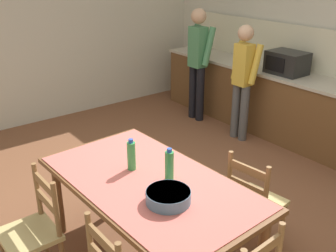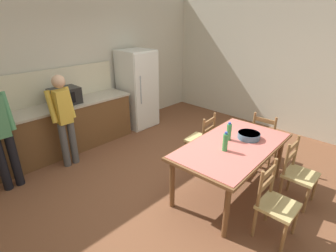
{
  "view_description": "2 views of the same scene",
  "coord_description": "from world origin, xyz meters",
  "px_view_note": "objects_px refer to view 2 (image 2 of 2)",
  "views": [
    {
      "loc": [
        2.59,
        -2.24,
        2.36
      ],
      "look_at": [
        0.03,
        -0.26,
        0.98
      ],
      "focal_mm": 42.0,
      "sensor_mm": 36.0,
      "label": 1
    },
    {
      "loc": [
        -2.58,
        -2.34,
        2.46
      ],
      "look_at": [
        -0.0,
        0.12,
        0.93
      ],
      "focal_mm": 28.0,
      "sensor_mm": 36.0,
      "label": 2
    }
  ],
  "objects_px": {
    "chair_side_near_right": "(298,173)",
    "bottle_near_centre": "(225,142)",
    "refrigerator": "(138,89)",
    "chair_side_far_right": "(201,139)",
    "dining_table": "(232,149)",
    "microwave": "(65,96)",
    "bottle_off_centre": "(229,132)",
    "chair_side_near_left": "(275,204)",
    "chair_head_end": "(265,138)",
    "person_at_counter": "(64,117)",
    "serving_bowl": "(249,135)"
  },
  "relations": [
    {
      "from": "chair_side_far_right",
      "to": "dining_table",
      "type": "bearing_deg",
      "value": 58.35
    },
    {
      "from": "microwave",
      "to": "serving_bowl",
      "type": "distance_m",
      "value": 3.29
    },
    {
      "from": "chair_side_near_left",
      "to": "chair_head_end",
      "type": "bearing_deg",
      "value": 27.61
    },
    {
      "from": "serving_bowl",
      "to": "chair_head_end",
      "type": "distance_m",
      "value": 0.98
    },
    {
      "from": "chair_side_near_left",
      "to": "person_at_counter",
      "type": "height_order",
      "value": "person_at_counter"
    },
    {
      "from": "chair_head_end",
      "to": "chair_side_far_right",
      "type": "xyz_separation_m",
      "value": [
        -0.83,
        0.77,
        0.0
      ]
    },
    {
      "from": "microwave",
      "to": "chair_head_end",
      "type": "relative_size",
      "value": 0.55
    },
    {
      "from": "microwave",
      "to": "person_at_counter",
      "type": "relative_size",
      "value": 0.31
    },
    {
      "from": "bottle_off_centre",
      "to": "serving_bowl",
      "type": "xyz_separation_m",
      "value": [
        0.24,
        -0.19,
        -0.07
      ]
    },
    {
      "from": "chair_side_near_right",
      "to": "bottle_near_centre",
      "type": "bearing_deg",
      "value": 130.63
    },
    {
      "from": "serving_bowl",
      "to": "chair_side_far_right",
      "type": "distance_m",
      "value": 0.97
    },
    {
      "from": "serving_bowl",
      "to": "chair_side_near_left",
      "type": "relative_size",
      "value": 0.35
    },
    {
      "from": "microwave",
      "to": "bottle_near_centre",
      "type": "height_order",
      "value": "microwave"
    },
    {
      "from": "serving_bowl",
      "to": "person_at_counter",
      "type": "relative_size",
      "value": 0.2
    },
    {
      "from": "person_at_counter",
      "to": "chair_side_near_left",
      "type": "bearing_deg",
      "value": -164.9
    },
    {
      "from": "chair_side_near_left",
      "to": "refrigerator",
      "type": "bearing_deg",
      "value": 72.38
    },
    {
      "from": "serving_bowl",
      "to": "chair_side_far_right",
      "type": "height_order",
      "value": "chair_side_far_right"
    },
    {
      "from": "microwave",
      "to": "bottle_off_centre",
      "type": "distance_m",
      "value": 3.01
    },
    {
      "from": "refrigerator",
      "to": "person_at_counter",
      "type": "xyz_separation_m",
      "value": [
        -2.0,
        -0.5,
        0.02
      ]
    },
    {
      "from": "bottle_off_centre",
      "to": "chair_side_near_left",
      "type": "relative_size",
      "value": 0.3
    },
    {
      "from": "chair_side_far_right",
      "to": "person_at_counter",
      "type": "bearing_deg",
      "value": -50.85
    },
    {
      "from": "bottle_near_centre",
      "to": "bottle_off_centre",
      "type": "relative_size",
      "value": 1.0
    },
    {
      "from": "refrigerator",
      "to": "microwave",
      "type": "height_order",
      "value": "refrigerator"
    },
    {
      "from": "serving_bowl",
      "to": "chair_head_end",
      "type": "height_order",
      "value": "chair_head_end"
    },
    {
      "from": "microwave",
      "to": "person_at_counter",
      "type": "distance_m",
      "value": 0.63
    },
    {
      "from": "person_at_counter",
      "to": "dining_table",
      "type": "bearing_deg",
      "value": -152.62
    },
    {
      "from": "refrigerator",
      "to": "bottle_off_centre",
      "type": "relative_size",
      "value": 6.46
    },
    {
      "from": "chair_side_near_left",
      "to": "person_at_counter",
      "type": "xyz_separation_m",
      "value": [
        -0.88,
        3.25,
        0.45
      ]
    },
    {
      "from": "microwave",
      "to": "chair_side_near_right",
      "type": "xyz_separation_m",
      "value": [
        1.41,
        -3.74,
        -0.63
      ]
    },
    {
      "from": "dining_table",
      "to": "bottle_near_centre",
      "type": "xyz_separation_m",
      "value": [
        -0.23,
        -0.01,
        0.2
      ]
    },
    {
      "from": "chair_side_near_right",
      "to": "bottle_off_centre",
      "type": "bearing_deg",
      "value": 110.93
    },
    {
      "from": "chair_head_end",
      "to": "person_at_counter",
      "type": "distance_m",
      "value": 3.47
    },
    {
      "from": "microwave",
      "to": "chair_side_near_left",
      "type": "distance_m",
      "value": 3.87
    },
    {
      "from": "dining_table",
      "to": "bottle_off_centre",
      "type": "relative_size",
      "value": 7.01
    },
    {
      "from": "dining_table",
      "to": "bottle_near_centre",
      "type": "bearing_deg",
      "value": -177.64
    },
    {
      "from": "chair_side_far_right",
      "to": "chair_side_near_left",
      "type": "relative_size",
      "value": 1.0
    },
    {
      "from": "chair_side_near_left",
      "to": "person_at_counter",
      "type": "relative_size",
      "value": 0.57
    },
    {
      "from": "chair_side_near_right",
      "to": "chair_side_far_right",
      "type": "bearing_deg",
      "value": 91.61
    },
    {
      "from": "microwave",
      "to": "chair_side_far_right",
      "type": "bearing_deg",
      "value": -57.76
    },
    {
      "from": "bottle_off_centre",
      "to": "chair_side_near_left",
      "type": "bearing_deg",
      "value": -116.29
    },
    {
      "from": "bottle_off_centre",
      "to": "bottle_near_centre",
      "type": "bearing_deg",
      "value": -156.15
    },
    {
      "from": "refrigerator",
      "to": "chair_head_end",
      "type": "height_order",
      "value": "refrigerator"
    },
    {
      "from": "dining_table",
      "to": "chair_side_near_right",
      "type": "distance_m",
      "value": 0.94
    },
    {
      "from": "refrigerator",
      "to": "chair_side_near_right",
      "type": "relative_size",
      "value": 1.92
    },
    {
      "from": "chair_side_near_right",
      "to": "person_at_counter",
      "type": "xyz_separation_m",
      "value": [
        -1.71,
        3.22,
        0.45
      ]
    },
    {
      "from": "bottle_near_centre",
      "to": "chair_head_end",
      "type": "distance_m",
      "value": 1.52
    },
    {
      "from": "bottle_off_centre",
      "to": "person_at_counter",
      "type": "xyz_separation_m",
      "value": [
        -1.35,
        2.3,
        -0.01
      ]
    },
    {
      "from": "dining_table",
      "to": "chair_side_near_left",
      "type": "relative_size",
      "value": 2.08
    },
    {
      "from": "bottle_near_centre",
      "to": "chair_side_near_right",
      "type": "height_order",
      "value": "bottle_near_centre"
    },
    {
      "from": "chair_side_far_right",
      "to": "chair_side_near_right",
      "type": "distance_m",
      "value": 1.6
    }
  ]
}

